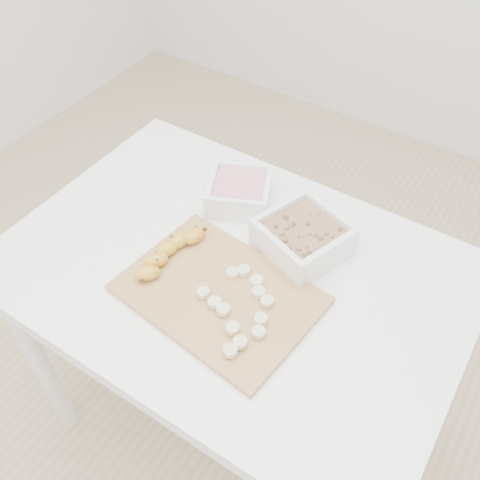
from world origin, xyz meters
The scene contains 7 objects.
ground centered at (0.00, 0.00, 0.00)m, with size 3.50×3.50×0.00m, color #C6AD89.
table centered at (0.00, 0.00, 0.65)m, with size 1.00×0.70×0.75m.
bowl_yogurt centered at (-0.10, 0.18, 0.78)m, with size 0.19×0.19×0.07m.
bowl_granola centered at (0.10, 0.13, 0.79)m, with size 0.22×0.22×0.08m.
cutting_board centered at (0.02, -0.08, 0.76)m, with size 0.39×0.28×0.01m, color tan.
banana centered at (-0.12, -0.07, 0.78)m, with size 0.05×0.19×0.03m, color #C58A21, non-canonical shape.
banana_slices centered at (0.08, -0.09, 0.77)m, with size 0.17×0.21×0.02m.
Camera 1 is at (0.42, -0.62, 1.64)m, focal length 40.00 mm.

